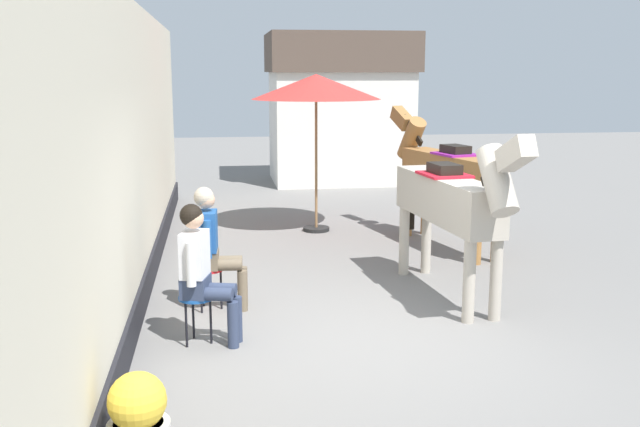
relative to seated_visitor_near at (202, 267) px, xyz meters
The scene contains 9 objects.
ground_plane 3.46m from the seated_visitor_near, 59.50° to the left, with size 40.00×40.00×0.00m, color slate.
pub_facade_wall 1.80m from the seated_visitor_near, 120.87° to the left, with size 0.34×14.00×3.40m.
distant_cottage 10.99m from the seated_visitor_near, 73.49° to the left, with size 3.40×2.60×3.50m.
seated_visitor_near is the anchor object (origin of this frame).
seated_visitor_far 1.05m from the seated_visitor_near, 84.15° to the left, with size 0.61×0.49×1.39m.
saddled_horse_near 3.06m from the seated_visitor_near, 20.87° to the left, with size 0.67×2.99×2.06m.
saddled_horse_far 5.08m from the seated_visitor_near, 45.17° to the left, with size 1.01×2.94×2.06m.
flower_planter_near 2.25m from the seated_visitor_near, 100.48° to the right, with size 0.43×0.43×0.64m.
cafe_parasol 5.49m from the seated_visitor_near, 70.11° to the left, with size 2.10×2.10×2.58m.
Camera 1 is at (-1.53, -6.80, 2.63)m, focal length 41.04 mm.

